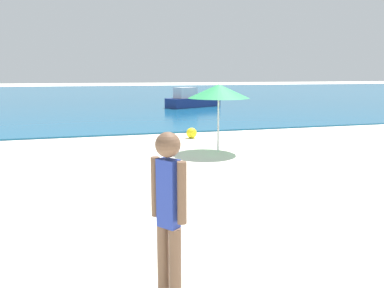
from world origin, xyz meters
TOP-DOWN VIEW (x-y plane):
  - water at (0.00, 43.92)m, footprint 160.00×60.00m
  - person_standing at (-1.83, 3.14)m, footprint 0.27×0.34m
  - boat_near at (4.50, 24.42)m, footprint 4.04×2.78m
  - beach_ball at (1.13, 12.68)m, footprint 0.37×0.37m
  - beach_umbrella at (1.23, 10.23)m, footprint 1.76×1.76m

SIDE VIEW (x-z plane):
  - water at x=0.00m, z-range 0.00..0.06m
  - beach_ball at x=1.13m, z-range 0.00..0.37m
  - boat_near at x=4.50m, z-range -0.14..1.18m
  - person_standing at x=-1.83m, z-range 0.12..1.84m
  - beach_umbrella at x=1.23m, z-range 0.77..2.72m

